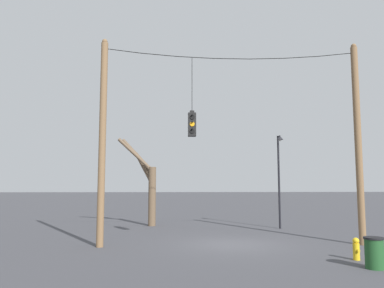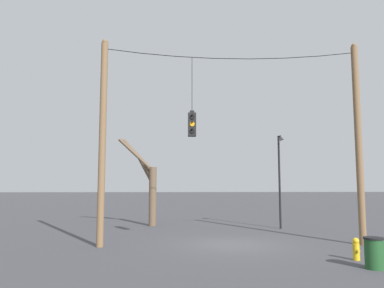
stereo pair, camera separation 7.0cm
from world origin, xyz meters
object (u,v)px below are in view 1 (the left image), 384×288
bare_tree (148,184)px  street_lamp (279,166)px  fire_hydrant (356,249)px  utility_pole_right (358,142)px  trash_bin (374,253)px  utility_pole_left (102,140)px  traffic_light_over_intersection (192,124)px

bare_tree → street_lamp: bearing=-13.7°
fire_hydrant → utility_pole_right: bearing=59.6°
utility_pole_right → trash_bin: (-1.89, -4.41, -3.94)m
utility_pole_left → street_lamp: 10.93m
traffic_light_over_intersection → bare_tree: bearing=107.2°
traffic_light_over_intersection → utility_pole_left: bearing=-180.0°
street_lamp → trash_bin: (-0.03, -10.21, -3.12)m
bare_tree → utility_pole_left: bearing=-100.4°
utility_pole_left → trash_bin: (9.20, -4.41, -3.94)m
street_lamp → bare_tree: bare_tree is taller
street_lamp → utility_pole_right: bearing=-72.2°
utility_pole_right → trash_bin: bearing=-113.3°
trash_bin → traffic_light_over_intersection: bearing=140.7°
street_lamp → bare_tree: 8.10m
traffic_light_over_intersection → bare_tree: size_ratio=0.64×
utility_pole_right → fire_hydrant: utility_pole_right is taller
bare_tree → fire_hydrant: size_ratio=7.23×
bare_tree → traffic_light_over_intersection: bearing=-72.8°
bare_tree → utility_pole_right: bearing=-38.5°
utility_pole_right → street_lamp: size_ratio=1.63×
fire_hydrant → traffic_light_over_intersection: bearing=150.5°
bare_tree → trash_bin: bare_tree is taller
utility_pole_left → traffic_light_over_intersection: (3.80, 0.00, 0.73)m
utility_pole_left → trash_bin: size_ratio=9.31×
utility_pole_right → bare_tree: utility_pole_right is taller
traffic_light_over_intersection → fire_hydrant: bearing=-29.5°
traffic_light_over_intersection → fire_hydrant: (5.47, -3.09, -4.77)m
street_lamp → utility_pole_left: bearing=-147.8°
utility_pole_right → traffic_light_over_intersection: size_ratio=2.54×
utility_pole_left → utility_pole_right: bearing=0.0°
bare_tree → trash_bin: 14.55m
street_lamp → trash_bin: size_ratio=5.70×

